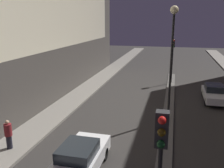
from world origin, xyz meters
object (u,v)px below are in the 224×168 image
traffic_light_mid (173,51)px  pedestrian_on_left_sidewalk (8,134)px  traffic_light_near (160,162)px  car_right_lane (214,93)px  car_left_lane (80,158)px  street_lamp (172,42)px

traffic_light_mid → pedestrian_on_left_sidewalk: 19.60m
traffic_light_near → car_right_lane: 17.68m
traffic_light_near → car_right_lane: size_ratio=1.11×
traffic_light_near → traffic_light_mid: bearing=90.0°
traffic_light_mid → car_left_lane: traffic_light_mid is taller
pedestrian_on_left_sidewalk → traffic_light_near: bearing=-31.5°
traffic_light_near → car_left_lane: size_ratio=1.15×
traffic_light_mid → pedestrian_on_left_sidewalk: size_ratio=2.95×
street_lamp → pedestrian_on_left_sidewalk: bearing=-141.1°
traffic_light_mid → car_right_lane: traffic_light_mid is taller
traffic_light_mid → street_lamp: 11.04m
traffic_light_mid → car_left_lane: size_ratio=1.15×
traffic_light_near → car_left_lane: traffic_light_near is taller
car_right_lane → pedestrian_on_left_sidewalk: bearing=-135.4°
traffic_light_mid → car_left_lane: (-3.80, -18.48, -2.88)m
street_lamp → car_right_lane: bearing=54.1°
traffic_light_near → traffic_light_mid: 22.65m
street_lamp → car_left_lane: (-3.80, -7.60, -4.76)m
car_left_lane → pedestrian_on_left_sidewalk: pedestrian_on_left_sidewalk is taller
traffic_light_near → car_left_lane: bearing=132.4°
traffic_light_mid → car_right_lane: bearing=-56.0°
pedestrian_on_left_sidewalk → traffic_light_mid: bearing=64.7°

